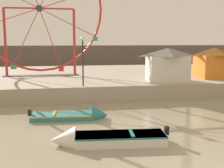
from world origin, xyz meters
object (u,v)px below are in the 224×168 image
at_px(promenade_lamp_near, 83,54).
at_px(motorboat_teal_painted, 80,115).
at_px(carnival_booth_orange_canopy, 214,62).
at_px(carnival_booth_white_ticket, 167,64).
at_px(ferris_wheel_red_frame, 39,10).
at_px(motorboat_white_red_stripe, 99,139).

bearing_deg(promenade_lamp_near, motorboat_teal_painted, -97.30).
height_order(motorboat_teal_painted, promenade_lamp_near, promenade_lamp_near).
distance_m(carnival_booth_orange_canopy, promenade_lamp_near, 14.30).
xyz_separation_m(carnival_booth_orange_canopy, promenade_lamp_near, (-13.87, -3.29, 1.06)).
xyz_separation_m(motorboat_teal_painted, carnival_booth_white_ticket, (8.81, 6.92, 2.82)).
xyz_separation_m(carnival_booth_white_ticket, promenade_lamp_near, (-8.13, -1.64, 1.05)).
distance_m(motorboat_teal_painted, ferris_wheel_red_frame, 16.25).
bearing_deg(carnival_booth_white_ticket, motorboat_white_red_stripe, -120.39).
distance_m(ferris_wheel_red_frame, promenade_lamp_near, 10.21).
relative_size(motorboat_white_red_stripe, motorboat_teal_painted, 1.13).
bearing_deg(carnival_booth_white_ticket, ferris_wheel_red_frame, 154.60).
bearing_deg(carnival_booth_orange_canopy, ferris_wheel_red_frame, 164.13).
distance_m(motorboat_white_red_stripe, carnival_booth_orange_canopy, 19.75).
xyz_separation_m(ferris_wheel_red_frame, carnival_booth_orange_canopy, (17.81, -5.06, -5.42)).
xyz_separation_m(motorboat_white_red_stripe, motorboat_teal_painted, (-0.63, 5.17, -0.09)).
relative_size(carnival_booth_white_ticket, promenade_lamp_near, 1.03).
bearing_deg(motorboat_white_red_stripe, carnival_booth_orange_canopy, -130.04).
bearing_deg(ferris_wheel_red_frame, promenade_lamp_near, -64.76).
bearing_deg(motorboat_teal_painted, carnival_booth_orange_canopy, 35.06).
distance_m(motorboat_teal_painted, carnival_booth_white_ticket, 11.55).
xyz_separation_m(motorboat_teal_painted, ferris_wheel_red_frame, (-3.26, 13.63, 8.23)).
bearing_deg(motorboat_white_red_stripe, ferris_wheel_red_frame, -73.00).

